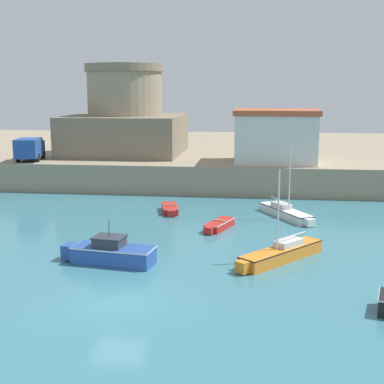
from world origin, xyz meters
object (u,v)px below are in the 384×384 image
object	(u,v)px
dinghy_red_1	(170,209)
sailboat_white_0	(286,212)
motorboat_blue_3	(110,253)
truck_on_quay	(30,148)
harbor_shed_mid_row	(275,136)
sailboat_orange_6	(281,253)
dinghy_red_4	(219,225)
fortress	(125,122)

from	to	relation	value
dinghy_red_1	sailboat_white_0	bearing A→B (deg)	-3.50
motorboat_blue_3	truck_on_quay	bearing A→B (deg)	122.73
dinghy_red_1	motorboat_blue_3	bearing A→B (deg)	-95.81
harbor_shed_mid_row	sailboat_orange_6	bearing A→B (deg)	-90.62
motorboat_blue_3	dinghy_red_4	bearing A→B (deg)	55.89
sailboat_orange_6	truck_on_quay	size ratio (longest dim) A/B	1.26
dinghy_red_1	harbor_shed_mid_row	world-z (taller)	harbor_shed_mid_row
harbor_shed_mid_row	truck_on_quay	world-z (taller)	harbor_shed_mid_row
fortress	sailboat_white_0	bearing A→B (deg)	-45.09
sailboat_white_0	sailboat_orange_6	world-z (taller)	sailboat_white_0
sailboat_orange_6	truck_on_quay	distance (m)	31.37
sailboat_orange_6	truck_on_quay	bearing A→B (deg)	139.48
sailboat_white_0	dinghy_red_1	world-z (taller)	sailboat_white_0
sailboat_white_0	fortress	bearing A→B (deg)	134.91
sailboat_orange_6	dinghy_red_4	bearing A→B (deg)	121.52
dinghy_red_4	fortress	distance (m)	24.54
sailboat_orange_6	dinghy_red_1	bearing A→B (deg)	126.35
sailboat_white_0	sailboat_orange_6	distance (m)	10.78
truck_on_quay	sailboat_white_0	bearing A→B (deg)	-21.20
fortress	harbor_shed_mid_row	world-z (taller)	fortress
dinghy_red_4	fortress	xyz separation A→B (m)	(-11.71, 20.75, 5.88)
dinghy_red_1	dinghy_red_4	distance (m)	6.34
fortress	harbor_shed_mid_row	bearing A→B (deg)	-19.04
dinghy_red_1	dinghy_red_4	size ratio (longest dim) A/B	0.98
motorboat_blue_3	harbor_shed_mid_row	bearing A→B (deg)	67.19
sailboat_orange_6	fortress	distance (m)	32.10
dinghy_red_4	sailboat_orange_6	size ratio (longest dim) A/B	0.62
motorboat_blue_3	dinghy_red_4	world-z (taller)	motorboat_blue_3
sailboat_orange_6	harbor_shed_mid_row	distance (m)	22.37
dinghy_red_1	harbor_shed_mid_row	xyz separation A→B (m)	(8.56, 10.54, 4.98)
harbor_shed_mid_row	truck_on_quay	distance (m)	24.02
sailboat_white_0	harbor_shed_mid_row	xyz separation A→B (m)	(-0.57, 11.10, 4.87)
dinghy_red_4	sailboat_white_0	bearing A→B (deg)	40.37
fortress	truck_on_quay	size ratio (longest dim) A/B	2.67
truck_on_quay	sailboat_orange_6	bearing A→B (deg)	-40.52
dinghy_red_1	fortress	world-z (taller)	fortress
sailboat_white_0	harbor_shed_mid_row	world-z (taller)	harbor_shed_mid_row
sailboat_orange_6	fortress	bearing A→B (deg)	119.94
fortress	harbor_shed_mid_row	distance (m)	16.95
motorboat_blue_3	harbor_shed_mid_row	world-z (taller)	harbor_shed_mid_row
dinghy_red_4	harbor_shed_mid_row	bearing A→B (deg)	74.26
sailboat_white_0	fortress	size ratio (longest dim) A/B	0.50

